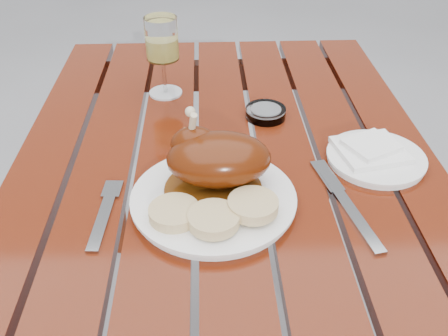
# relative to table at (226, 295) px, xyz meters

# --- Properties ---
(table) EXTENTS (0.80, 1.20, 0.75)m
(table) POSITION_rel_table_xyz_m (0.00, 0.00, 0.00)
(table) COLOR maroon
(table) RESTS_ON ground
(dinner_plate) EXTENTS (0.34, 0.34, 0.02)m
(dinner_plate) POSITION_rel_table_xyz_m (-0.03, -0.12, 0.38)
(dinner_plate) COLOR white
(dinner_plate) RESTS_ON table
(roast_duck) EXTENTS (0.18, 0.17, 0.13)m
(roast_duck) POSITION_rel_table_xyz_m (-0.02, -0.08, 0.44)
(roast_duck) COLOR #592C0A
(roast_duck) RESTS_ON dinner_plate
(bread_dumplings) EXTENTS (0.20, 0.11, 0.03)m
(bread_dumplings) POSITION_rel_table_xyz_m (-0.03, -0.18, 0.41)
(bread_dumplings) COLOR #D7C183
(bread_dumplings) RESTS_ON dinner_plate
(wine_glass) EXTENTS (0.10, 0.10, 0.18)m
(wine_glass) POSITION_rel_table_xyz_m (-0.13, 0.29, 0.46)
(wine_glass) COLOR #EADF6A
(wine_glass) RESTS_ON table
(side_plate) EXTENTS (0.24, 0.24, 0.01)m
(side_plate) POSITION_rel_table_xyz_m (0.28, -0.01, 0.38)
(side_plate) COLOR white
(side_plate) RESTS_ON table
(napkin) EXTENTS (0.14, 0.13, 0.01)m
(napkin) POSITION_rel_table_xyz_m (0.27, 0.00, 0.39)
(napkin) COLOR white
(napkin) RESTS_ON side_plate
(ashtray) EXTENTS (0.11, 0.11, 0.02)m
(ashtray) POSITION_rel_table_xyz_m (0.09, 0.17, 0.39)
(ashtray) COLOR #B2B7BC
(ashtray) RESTS_ON table
(fork) EXTENTS (0.03, 0.16, 0.01)m
(fork) POSITION_rel_table_xyz_m (-0.21, -0.15, 0.38)
(fork) COLOR gray
(fork) RESTS_ON table
(knife) EXTENTS (0.06, 0.21, 0.01)m
(knife) POSITION_rel_table_xyz_m (0.20, -0.15, 0.38)
(knife) COLOR gray
(knife) RESTS_ON table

